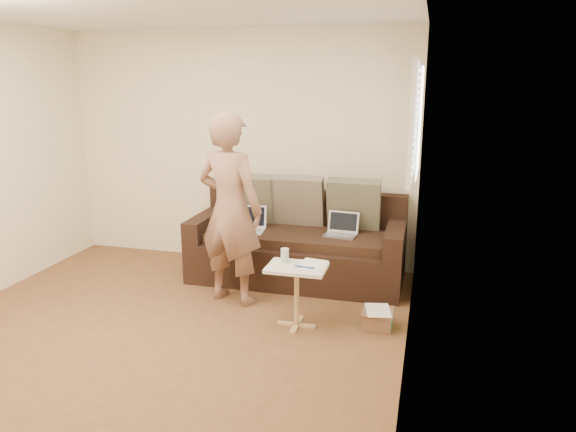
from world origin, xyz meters
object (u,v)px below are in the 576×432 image
(laptop_white, at_px, (247,231))
(person, at_px, (230,209))
(laptop_silver, at_px, (340,236))
(drinking_glass, at_px, (285,255))
(side_table, at_px, (297,296))
(sofa, at_px, (297,240))
(striped_box, at_px, (378,319))

(laptop_white, xyz_separation_m, person, (0.05, -0.59, 0.38))
(person, bearing_deg, laptop_silver, -130.82)
(laptop_white, bearing_deg, drinking_glass, -59.84)
(laptop_silver, height_order, drinking_glass, drinking_glass)
(laptop_white, height_order, side_table, laptop_white)
(sofa, height_order, side_table, sofa)
(drinking_glass, bearing_deg, striped_box, 5.01)
(sofa, relative_size, person, 1.22)
(sofa, bearing_deg, striped_box, -45.38)
(laptop_white, bearing_deg, side_table, -57.27)
(side_table, distance_m, drinking_glass, 0.36)
(striped_box, bearing_deg, laptop_white, 150.57)
(sofa, xyz_separation_m, person, (-0.46, -0.73, 0.48))
(laptop_silver, distance_m, striped_box, 1.12)
(person, relative_size, striped_box, 6.95)
(drinking_glass, bearing_deg, laptop_white, 126.21)
(laptop_white, distance_m, side_table, 1.26)
(sofa, height_order, person, person)
(laptop_silver, bearing_deg, laptop_white, -169.67)
(sofa, height_order, laptop_white, sofa)
(sofa, distance_m, striped_box, 1.39)
(laptop_white, bearing_deg, sofa, 9.13)
(laptop_silver, bearing_deg, side_table, -95.08)
(person, relative_size, side_table, 3.30)
(sofa, xyz_separation_m, laptop_silver, (0.46, -0.05, 0.10))
(striped_box, bearing_deg, drinking_glass, -174.99)
(sofa, relative_size, side_table, 4.03)
(striped_box, bearing_deg, laptop_silver, 118.28)
(sofa, xyz_separation_m, laptop_white, (-0.51, -0.14, 0.10))
(sofa, xyz_separation_m, striped_box, (0.95, -0.96, -0.34))
(laptop_white, bearing_deg, laptop_silver, -0.88)
(side_table, bearing_deg, striped_box, 12.06)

